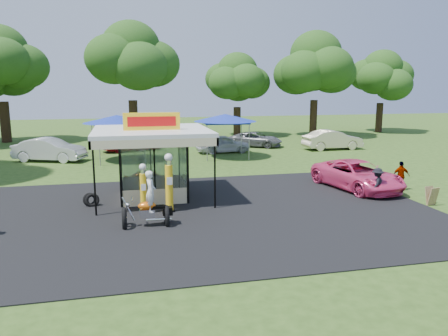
{
  "coord_description": "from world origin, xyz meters",
  "views": [
    {
      "loc": [
        -3.27,
        -15.94,
        5.4
      ],
      "look_at": [
        1.32,
        4.0,
        1.53
      ],
      "focal_mm": 35.0,
      "sensor_mm": 36.0,
      "label": 1
    }
  ],
  "objects": [
    {
      "name": "gas_station_kiosk",
      "position": [
        -2.0,
        4.99,
        1.78
      ],
      "size": [
        5.4,
        5.4,
        4.18
      ],
      "color": "white",
      "rests_on": "ground"
    },
    {
      "name": "oak_far_d",
      "position": [
        8.73,
        29.88,
        5.54
      ],
      "size": [
        7.3,
        7.3,
        8.69
      ],
      "color": "black",
      "rests_on": "ground"
    },
    {
      "name": "ground",
      "position": [
        0.0,
        0.0,
        0.0
      ],
      "size": [
        120.0,
        120.0,
        0.0
      ],
      "primitive_type": "plane",
      "color": "#2B4816",
      "rests_on": "ground"
    },
    {
      "name": "oak_far_c",
      "position": [
        -2.29,
        28.17,
        7.16
      ],
      "size": [
        9.58,
        9.58,
        11.29
      ],
      "color": "black",
      "rests_on": "ground"
    },
    {
      "name": "tent_east",
      "position": [
        4.21,
        16.17,
        2.99
      ],
      "size": [
        4.73,
        4.73,
        3.31
      ],
      "rotation": [
        0.0,
        0.0,
        -0.08
      ],
      "color": "gray",
      "rests_on": "ground"
    },
    {
      "name": "oak_far_b",
      "position": [
        -14.39,
        29.81,
        6.89
      ],
      "size": [
        9.05,
        9.05,
        10.8
      ],
      "color": "black",
      "rests_on": "ground"
    },
    {
      "name": "bg_car_d",
      "position": [
        8.22,
        21.35,
        0.66
      ],
      "size": [
        5.17,
        4.34,
        1.31
      ],
      "primitive_type": "imported",
      "rotation": [
        0.0,
        0.0,
        1.02
      ],
      "color": "#5C5C5E",
      "rests_on": "ground"
    },
    {
      "name": "bg_car_e",
      "position": [
        14.15,
        18.21,
        0.83
      ],
      "size": [
        5.11,
        1.92,
        1.67
      ],
      "primitive_type": "imported",
      "rotation": [
        0.0,
        0.0,
        1.6
      ],
      "color": "beige",
      "rests_on": "ground"
    },
    {
      "name": "bg_car_b",
      "position": [
        -2.73,
        21.32,
        0.72
      ],
      "size": [
        5.34,
        3.59,
        1.44
      ],
      "primitive_type": "imported",
      "rotation": [
        0.0,
        0.0,
        1.92
      ],
      "color": "maroon",
      "rests_on": "ground"
    },
    {
      "name": "motorcycle",
      "position": [
        -2.44,
        0.57,
        0.89
      ],
      "size": [
        1.94,
        0.94,
        2.3
      ],
      "rotation": [
        0.0,
        0.0,
        -0.02
      ],
      "color": "black",
      "rests_on": "ground"
    },
    {
      "name": "kiosk_car",
      "position": [
        -2.0,
        7.2,
        0.48
      ],
      "size": [
        2.82,
        1.13,
        0.96
      ],
      "primitive_type": "imported",
      "rotation": [
        0.0,
        0.0,
        1.57
      ],
      "color": "yellow",
      "rests_on": "ground"
    },
    {
      "name": "spare_tires",
      "position": [
        -4.85,
        4.05,
        0.32
      ],
      "size": [
        0.78,
        0.53,
        0.65
      ],
      "rotation": [
        0.0,
        0.0,
        0.12
      ],
      "color": "black",
      "rests_on": "ground"
    },
    {
      "name": "tent_west",
      "position": [
        -3.74,
        16.41,
        3.01
      ],
      "size": [
        4.77,
        4.77,
        3.33
      ],
      "rotation": [
        0.0,
        0.0,
        0.21
      ],
      "color": "gray",
      "rests_on": "ground"
    },
    {
      "name": "a_frame_sign",
      "position": [
        10.34,
        0.79,
        0.43
      ],
      "size": [
        0.5,
        0.48,
        0.85
      ],
      "rotation": [
        0.0,
        0.0,
        0.13
      ],
      "color": "#593819",
      "rests_on": "ground"
    },
    {
      "name": "bg_car_c",
      "position": [
        4.6,
        18.52,
        0.74
      ],
      "size": [
        4.48,
        2.07,
        1.49
      ],
      "primitive_type": "imported",
      "rotation": [
        0.0,
        0.0,
        1.64
      ],
      "color": "silver",
      "rests_on": "ground"
    },
    {
      "name": "gas_pump_left",
      "position": [
        -2.57,
        2.36,
        1.05
      ],
      "size": [
        0.41,
        0.41,
        2.19
      ],
      "color": "black",
      "rests_on": "ground"
    },
    {
      "name": "pink_sedan",
      "position": [
        8.63,
        4.43,
        0.76
      ],
      "size": [
        3.46,
        5.81,
        1.51
      ],
      "primitive_type": "imported",
      "rotation": [
        0.0,
        0.0,
        0.18
      ],
      "color": "#EC407A",
      "rests_on": "ground"
    },
    {
      "name": "spectator_east_b",
      "position": [
        10.73,
        3.7,
        0.77
      ],
      "size": [
        0.96,
        0.56,
        1.54
      ],
      "primitive_type": "imported",
      "rotation": [
        0.0,
        0.0,
        2.92
      ],
      "color": "gray",
      "rests_on": "ground"
    },
    {
      "name": "spectator_east_a",
      "position": [
        8.43,
        2.23,
        0.78
      ],
      "size": [
        1.14,
        1.1,
        1.56
      ],
      "primitive_type": "imported",
      "rotation": [
        0.0,
        0.0,
        3.87
      ],
      "color": "black",
      "rests_on": "ground"
    },
    {
      "name": "oak_far_f",
      "position": [
        26.02,
        30.05,
        5.95
      ],
      "size": [
        7.69,
        7.69,
        9.26
      ],
      "color": "black",
      "rests_on": "ground"
    },
    {
      "name": "bg_car_a",
      "position": [
        -8.58,
        17.33,
        0.84
      ],
      "size": [
        5.4,
        3.46,
        1.68
      ],
      "primitive_type": "imported",
      "rotation": [
        0.0,
        0.0,
        1.21
      ],
      "color": "silver",
      "rests_on": "ground"
    },
    {
      "name": "asphalt_apron",
      "position": [
        0.0,
        2.0,
        0.02
      ],
      "size": [
        20.0,
        14.0,
        0.04
      ],
      "primitive_type": "cube",
      "color": "black",
      "rests_on": "ground"
    },
    {
      "name": "oak_far_e",
      "position": [
        16.59,
        27.63,
        6.9
      ],
      "size": [
        9.09,
        9.09,
        10.82
      ],
      "color": "black",
      "rests_on": "ground"
    },
    {
      "name": "gas_pump_right",
      "position": [
        -1.48,
        2.36,
        1.24
      ],
      "size": [
        0.48,
        0.48,
        2.59
      ],
      "color": "black",
      "rests_on": "ground"
    }
  ]
}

